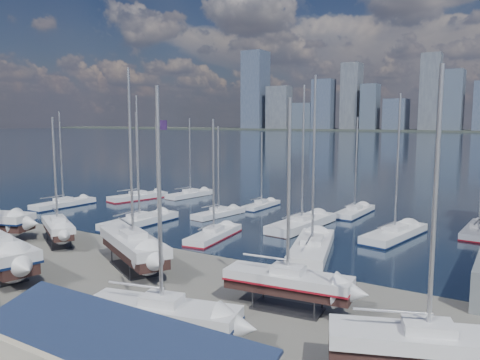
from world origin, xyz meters
The scene contains 21 objects.
ground centered at (0.00, -10.00, 0.00)m, with size 1400.00×1400.00×0.00m, color #605E59.
water centered at (0.00, 300.00, -0.15)m, with size 1400.00×600.00×0.40m, color #1A2C3D.
sailboat_cradle_2 centered at (-11.12, -5.23, 1.93)m, with size 8.01×5.78×13.17m.
sailboat_cradle_4 centered at (1.30, -7.00, 2.13)m, with size 10.71×7.46×17.11m.
sailboat_cradle_5 centered at (12.90, -16.59, 2.00)m, with size 9.31×4.52×14.62m.
sailboat_cradle_6 centered at (16.49, -7.94, 1.98)m, with size 8.96×3.38×14.27m.
sailboat_cradle_7 centered at (26.24, -12.62, 2.04)m, with size 9.66×5.82×15.32m.
sailboat_moored_0 centered at (-28.67, 8.97, 0.31)m, with size 3.09×9.96×14.77m.
sailboat_moored_1 centered at (-23.85, 19.65, 0.31)m, with size 5.12×10.31×14.84m.
sailboat_moored_2 centered at (-18.23, 26.27, 0.32)m, with size 3.88×9.45×13.85m.
sailboat_moored_3 centered at (-10.29, 5.84, 0.31)m, with size 3.39×11.13×16.53m.
sailboat_moored_4 centered at (-5.06, 15.39, 0.32)m, with size 3.60×8.61×12.61m.
sailboat_moored_5 centered at (-3.21, 23.89, 0.31)m, with size 2.37×7.85×11.66m.
sailboat_moored_6 centered at (1.21, 5.26, 0.31)m, with size 3.61×9.32×13.58m.
sailboat_moored_7 centered at (7.28, 14.97, 0.32)m, with size 4.32×11.97×17.71m.
sailboat_moored_8 centered at (10.18, 25.95, 0.31)m, with size 2.98×9.39×13.90m.
sailboat_moored_9 centered at (12.52, 5.69, 0.33)m, with size 6.40×12.25×17.81m.
sailboat_moored_10 centered at (17.98, 15.64, 0.31)m, with size 5.06×11.34×16.39m.
sailboat_moored_11 centered at (25.60, 22.67, 0.31)m, with size 3.22×9.66×14.23m.
car_c centered at (4.84, -19.16, 0.75)m, with size 2.48×5.38×1.50m, color gray.
flagpole centered at (4.40, -7.08, 7.62)m, with size 1.15×0.12×13.10m.
Camera 1 is at (29.76, -35.58, 12.77)m, focal length 35.00 mm.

